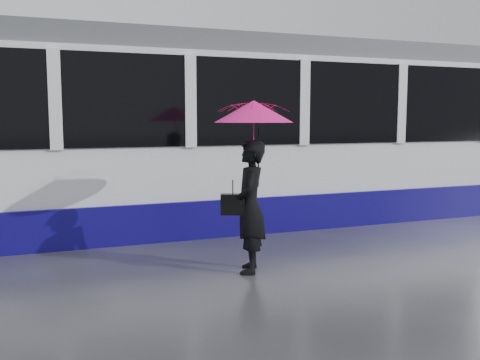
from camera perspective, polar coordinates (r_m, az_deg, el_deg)
name	(u,v)px	position (r m, az deg, el deg)	size (l,w,h in m)	color
ground	(262,254)	(7.72, 2.40, -7.93)	(90.00, 90.00, 0.00)	#2A292E
rails	(209,222)	(10.00, -3.37, -4.52)	(34.00, 1.51, 0.02)	#3F3D38
tram	(297,134)	(10.52, 6.09, 4.94)	(26.00, 2.56, 3.35)	white
woman	(250,207)	(6.69, 1.05, -2.86)	(0.61, 0.40, 1.67)	black
umbrella	(254,127)	(6.62, 1.47, 5.68)	(1.28, 1.28, 1.13)	#FF1582
handbag	(233,204)	(6.63, -0.78, -2.60)	(0.32, 0.23, 0.44)	black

